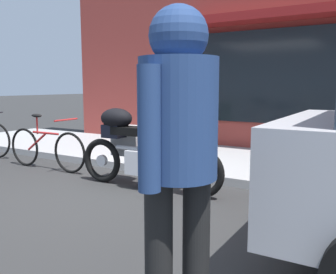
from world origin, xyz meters
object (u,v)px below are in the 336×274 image
object	(u,v)px
parked_bicycle	(46,148)
pedestrian_walking	(178,142)
sandwich_board_sign	(171,129)
touring_motorcycle	(140,144)

from	to	relation	value
parked_bicycle	pedestrian_walking	bearing A→B (deg)	-32.66
parked_bicycle	pedestrian_walking	world-z (taller)	pedestrian_walking
pedestrian_walking	sandwich_board_sign	distance (m)	5.28
pedestrian_walking	sandwich_board_sign	bearing A→B (deg)	121.27
parked_bicycle	pedestrian_walking	xyz separation A→B (m)	(3.97, -2.55, 0.75)
touring_motorcycle	pedestrian_walking	xyz separation A→B (m)	(1.99, -2.47, 0.51)
touring_motorcycle	parked_bicycle	xyz separation A→B (m)	(-1.98, 0.08, -0.24)
touring_motorcycle	parked_bicycle	world-z (taller)	touring_motorcycle
sandwich_board_sign	touring_motorcycle	bearing A→B (deg)	-70.08
parked_bicycle	sandwich_board_sign	bearing A→B (deg)	57.29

